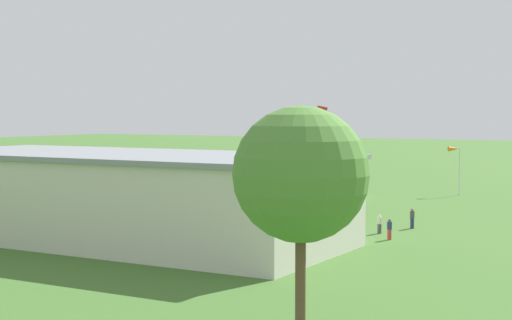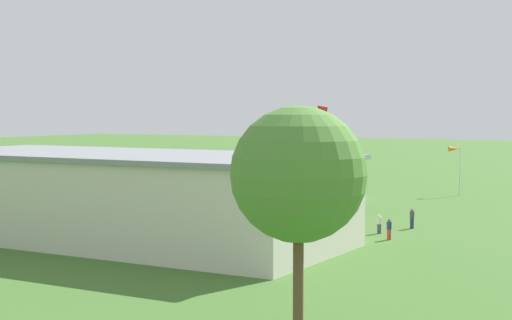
% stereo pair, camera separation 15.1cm
% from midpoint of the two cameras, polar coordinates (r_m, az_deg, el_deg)
% --- Properties ---
extents(ground_plane, '(400.00, 400.00, 0.00)m').
position_cam_midpoint_polar(ground_plane, '(93.41, 6.56, -2.65)').
color(ground_plane, '#3D6628').
extents(hangar, '(34.78, 15.52, 6.72)m').
position_cam_midpoint_polar(hangar, '(62.43, -9.29, -2.57)').
color(hangar, beige).
rests_on(hangar, ground_plane).
extents(biplane, '(7.55, 7.89, 3.95)m').
position_cam_midpoint_polar(biplane, '(86.73, 2.81, 2.44)').
color(biplane, '#B21E1E').
extents(car_black, '(2.09, 4.22, 1.54)m').
position_cam_midpoint_polar(car_black, '(82.96, -13.51, -2.93)').
color(car_black, black).
rests_on(car_black, ground_plane).
extents(car_blue, '(2.22, 4.76, 1.61)m').
position_cam_midpoint_polar(car_blue, '(87.94, -16.31, -2.59)').
color(car_blue, '#23389E').
rests_on(car_blue, ground_plane).
extents(person_walking_on_apron, '(0.44, 0.44, 1.55)m').
position_cam_midpoint_polar(person_walking_on_apron, '(66.25, 8.74, -4.49)').
color(person_walking_on_apron, '#3F3F47').
rests_on(person_walking_on_apron, ground_plane).
extents(person_by_parked_cars, '(0.45, 0.45, 1.72)m').
position_cam_midpoint_polar(person_by_parked_cars, '(69.55, 11.00, -4.06)').
color(person_by_parked_cars, navy).
rests_on(person_by_parked_cars, ground_plane).
extents(person_near_hangar_door, '(0.54, 0.54, 1.58)m').
position_cam_midpoint_polar(person_near_hangar_door, '(81.55, -7.94, -2.99)').
color(person_near_hangar_door, orange).
rests_on(person_near_hangar_door, ground_plane).
extents(person_watching_takeoff, '(0.48, 0.48, 1.63)m').
position_cam_midpoint_polar(person_watching_takeoff, '(63.13, 9.43, -4.85)').
color(person_watching_takeoff, '#B23333').
rests_on(person_watching_takeoff, ground_plane).
extents(person_at_fence_line, '(0.54, 0.54, 1.73)m').
position_cam_midpoint_polar(person_at_fence_line, '(72.39, 4.97, -3.71)').
color(person_at_fence_line, '#72338C').
rests_on(person_at_fence_line, ground_plane).
extents(tree_by_windsock, '(5.51, 5.51, 10.09)m').
position_cam_midpoint_polar(tree_by_windsock, '(32.39, 3.15, -1.06)').
color(tree_by_windsock, brown).
rests_on(tree_by_windsock, ground_plane).
extents(windsock, '(1.46, 1.26, 5.78)m').
position_cam_midpoint_polar(windsock, '(97.99, 13.88, 0.54)').
color(windsock, silver).
rests_on(windsock, ground_plane).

